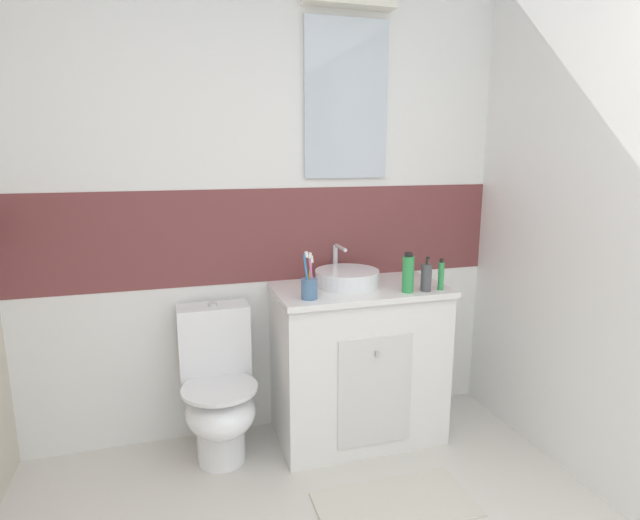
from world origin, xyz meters
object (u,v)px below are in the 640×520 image
(sink_basin, at_px, (347,277))
(toilet, at_px, (218,391))
(soap_dispenser, at_px, (426,277))
(shampoo_bottle_tall, at_px, (408,273))
(toothbrush_cup, at_px, (309,287))
(toothpaste_tube_upright, at_px, (441,275))

(sink_basin, height_order, toilet, sink_basin)
(soap_dispenser, height_order, shampoo_bottle_tall, shampoo_bottle_tall)
(toothbrush_cup, distance_m, toothpaste_tube_upright, 0.68)
(soap_dispenser, bearing_deg, toothbrush_cup, 176.71)
(shampoo_bottle_tall, height_order, toothpaste_tube_upright, shampoo_bottle_tall)
(sink_basin, height_order, soap_dispenser, sink_basin)
(toothbrush_cup, height_order, soap_dispenser, toothbrush_cup)
(sink_basin, bearing_deg, toothpaste_tube_upright, -27.47)
(soap_dispenser, distance_m, toothpaste_tube_upright, 0.08)
(sink_basin, distance_m, toilet, 0.87)
(shampoo_bottle_tall, bearing_deg, soap_dispenser, -4.69)
(shampoo_bottle_tall, relative_size, toothpaste_tube_upright, 1.25)
(toilet, relative_size, shampoo_bottle_tall, 3.89)
(shampoo_bottle_tall, distance_m, toothpaste_tube_upright, 0.18)
(shampoo_bottle_tall, bearing_deg, toothbrush_cup, 176.98)
(sink_basin, height_order, shampoo_bottle_tall, shampoo_bottle_tall)
(toothpaste_tube_upright, bearing_deg, soap_dispenser, 179.81)
(sink_basin, xyz_separation_m, toothpaste_tube_upright, (0.43, -0.22, 0.03))
(toothpaste_tube_upright, bearing_deg, toothbrush_cup, 177.09)
(shampoo_bottle_tall, bearing_deg, toilet, 169.25)
(toilet, xyz_separation_m, toothbrush_cup, (0.43, -0.15, 0.54))
(soap_dispenser, bearing_deg, shampoo_bottle_tall, 175.31)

